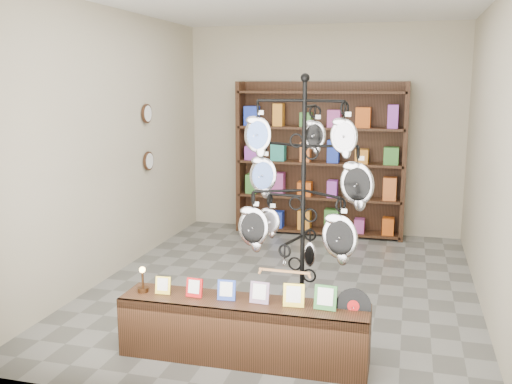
{
  "coord_description": "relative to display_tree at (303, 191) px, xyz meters",
  "views": [
    {
      "loc": [
        1.24,
        -5.8,
        2.18
      ],
      "look_at": [
        -0.06,
        -1.0,
        1.23
      ],
      "focal_mm": 40.0,
      "sensor_mm": 36.0,
      "label": 1
    }
  ],
  "objects": [
    {
      "name": "display_tree",
      "position": [
        0.0,
        0.0,
        0.0
      ],
      "size": [
        1.15,
        1.04,
        2.26
      ],
      "rotation": [
        0.0,
        0.0,
        -0.11
      ],
      "color": "black",
      "rests_on": "ground"
    },
    {
      "name": "ground",
      "position": [
        -0.41,
        1.24,
        -1.3
      ],
      "size": [
        5.0,
        5.0,
        0.0
      ],
      "primitive_type": "plane",
      "color": "slate",
      "rests_on": "ground"
    },
    {
      "name": "wall_clocks",
      "position": [
        -2.38,
        2.04,
        0.2
      ],
      "size": [
        0.03,
        0.24,
        0.84
      ],
      "color": "black",
      "rests_on": "ground"
    },
    {
      "name": "back_shelving",
      "position": [
        -0.41,
        3.54,
        -0.27
      ],
      "size": [
        2.42,
        0.36,
        2.2
      ],
      "color": "black",
      "rests_on": "ground"
    },
    {
      "name": "front_shelf",
      "position": [
        -0.38,
        -0.49,
        -1.06
      ],
      "size": [
        1.99,
        0.43,
        0.7
      ],
      "rotation": [
        0.0,
        0.0,
        0.01
      ],
      "color": "black",
      "rests_on": "ground"
    },
    {
      "name": "room_envelope",
      "position": [
        -0.41,
        1.24,
        0.55
      ],
      "size": [
        5.0,
        5.0,
        5.0
      ],
      "color": "#B1A78E",
      "rests_on": "ground"
    }
  ]
}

